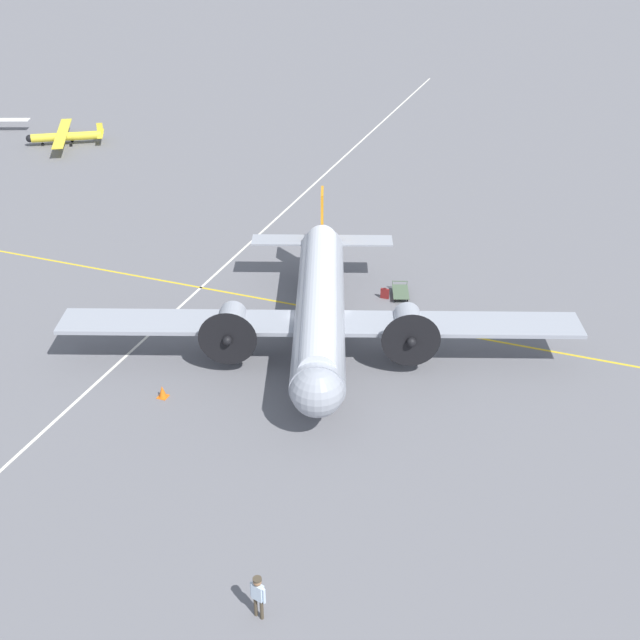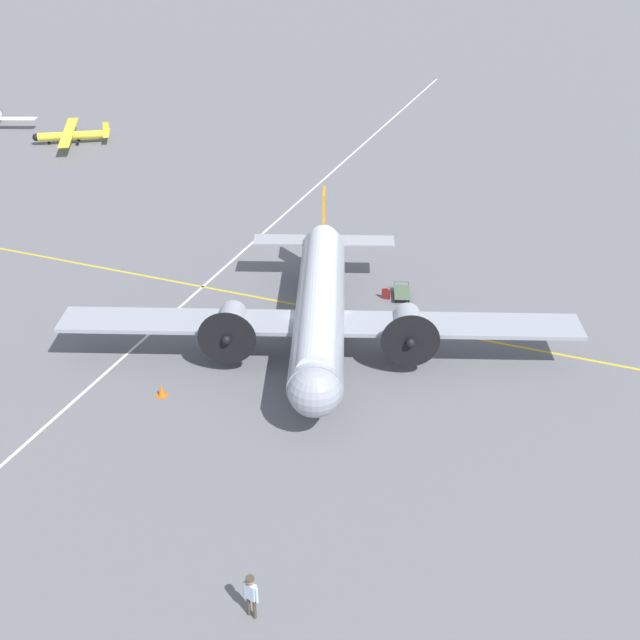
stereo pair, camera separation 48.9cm
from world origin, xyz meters
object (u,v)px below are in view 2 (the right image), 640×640
object	(u,v)px
airliner_main	(320,309)
light_aircraft_taxiing	(70,135)
crew_foreground	(251,592)
suitcase_near_door	(386,294)
traffic_cone	(162,391)
baggage_cart	(402,293)

from	to	relation	value
airliner_main	light_aircraft_taxiing	distance (m)	41.33
crew_foreground	suitcase_near_door	bearing A→B (deg)	108.89
airliner_main	suitcase_near_door	size ratio (longest dim) A/B	38.30
suitcase_near_door	traffic_cone	distance (m)	14.77
suitcase_near_door	baggage_cart	world-z (taller)	suitcase_near_door
crew_foreground	baggage_cart	xyz separation A→B (m)	(-1.71, 23.50, -0.85)
crew_foreground	suitcase_near_door	size ratio (longest dim) A/B	2.74
airliner_main	baggage_cart	world-z (taller)	airliner_main
airliner_main	traffic_cone	distance (m)	8.68
suitcase_near_door	traffic_cone	xyz separation A→B (m)	(-6.92, -13.05, -0.02)
airliner_main	baggage_cart	bearing A→B (deg)	142.89
airliner_main	crew_foreground	size ratio (longest dim) A/B	13.97
light_aircraft_taxiing	crew_foreground	bearing A→B (deg)	101.34
airliner_main	traffic_cone	world-z (taller)	airliner_main
traffic_cone	baggage_cart	bearing A→B (deg)	60.47
suitcase_near_door	crew_foreground	bearing A→B (deg)	-83.80
crew_foreground	light_aircraft_taxiing	bearing A→B (deg)	145.14
airliner_main	light_aircraft_taxiing	world-z (taller)	airliner_main
crew_foreground	traffic_cone	distance (m)	13.69
light_aircraft_taxiing	suitcase_near_door	bearing A→B (deg)	121.81
suitcase_near_door	airliner_main	bearing A→B (deg)	-102.52
light_aircraft_taxiing	traffic_cone	size ratio (longest dim) A/B	13.45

